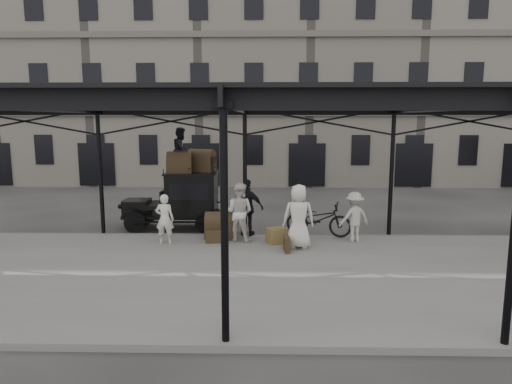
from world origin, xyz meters
TOP-DOWN VIEW (x-y plane):
  - ground at (0.00, 0.00)m, footprint 120.00×120.00m
  - platform at (0.00, -2.00)m, footprint 28.00×8.00m
  - canopy at (0.00, -1.72)m, footprint 22.50×9.00m
  - building_frontage at (0.00, 18.00)m, footprint 64.00×8.00m
  - taxi at (-2.35, 3.25)m, footprint 3.65×1.55m
  - porter_left at (-2.52, 0.70)m, footprint 0.60×0.41m
  - porter_midleft at (-0.15, 1.09)m, footprint 1.13×1.01m
  - porter_centre at (1.74, 0.31)m, footprint 0.99×0.66m
  - porter_official at (0.09, 1.80)m, footprint 1.24×0.82m
  - porter_right at (3.60, 1.07)m, footprint 1.21×0.95m
  - bicycle at (2.53, 1.80)m, footprint 2.38×1.41m
  - porter_roof at (-2.39, 3.16)m, footprint 0.71×0.87m
  - steamer_trunk_roof_near at (-2.44, 3.01)m, footprint 0.92×0.60m
  - steamer_trunk_roof_far at (-1.69, 3.46)m, footprint 1.08×0.84m
  - steamer_trunk_platform at (-0.80, 1.41)m, footprint 1.04×0.65m
  - wicker_hamper at (1.08, 0.81)m, footprint 0.72×0.64m
  - suitcase_upright at (1.36, -0.11)m, footprint 0.20×0.61m
  - suitcase_flat at (-0.93, 0.78)m, footprint 0.61×0.23m

SIDE VIEW (x-z plane):
  - ground at x=0.00m, z-range 0.00..0.00m
  - platform at x=0.00m, z-range 0.00..0.15m
  - suitcase_flat at x=-0.93m, z-range 0.15..0.55m
  - suitcase_upright at x=1.36m, z-range 0.15..0.60m
  - wicker_hamper at x=1.08m, z-range 0.15..0.65m
  - steamer_trunk_platform at x=-0.80m, z-range 0.15..0.90m
  - bicycle at x=2.53m, z-range 0.15..1.33m
  - porter_left at x=-2.52m, z-range 0.15..1.77m
  - porter_right at x=3.60m, z-range 0.15..1.79m
  - porter_midleft at x=-0.15m, z-range 0.15..2.08m
  - porter_official at x=0.09m, z-range 0.15..2.11m
  - porter_centre at x=1.74m, z-range 0.15..2.15m
  - taxi at x=-2.35m, z-range 0.11..2.29m
  - steamer_trunk_roof_near at x=-2.44m, z-range 2.18..2.83m
  - steamer_trunk_roof_far at x=-1.69m, z-range 2.18..2.88m
  - porter_roof at x=-2.39m, z-range 2.18..3.83m
  - canopy at x=0.00m, z-range 2.23..6.97m
  - building_frontage at x=0.00m, z-range 0.00..14.00m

